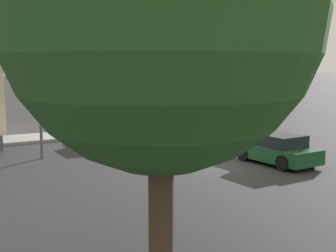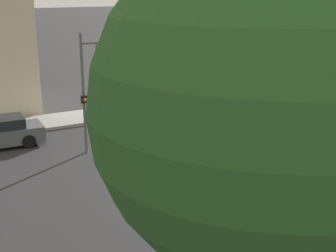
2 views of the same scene
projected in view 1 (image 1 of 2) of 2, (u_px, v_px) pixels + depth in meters
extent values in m
plane|color=#28282B|center=(227.00, 164.00, 21.79)|extent=(300.00, 300.00, 0.00)
cylinder|color=#423323|center=(161.00, 209.00, 9.93)|extent=(0.54, 0.54, 3.26)
sphere|color=#285623|center=(161.00, 11.00, 9.37)|extent=(6.58, 6.58, 6.58)
cylinder|color=#515456|center=(40.00, 100.00, 22.61)|extent=(0.14, 0.14, 5.77)
cylinder|color=#515456|center=(56.00, 50.00, 22.60)|extent=(0.32, 1.70, 0.10)
cube|color=black|center=(56.00, 62.00, 22.68)|extent=(0.34, 0.34, 0.90)
sphere|color=red|center=(57.00, 55.00, 22.46)|extent=(0.20, 0.20, 0.20)
sphere|color=#99660F|center=(57.00, 62.00, 22.50)|extent=(0.20, 0.20, 0.20)
sphere|color=#0F511E|center=(57.00, 68.00, 22.54)|extent=(0.20, 0.20, 0.20)
cube|color=black|center=(41.00, 104.00, 22.47)|extent=(0.26, 0.38, 0.35)
sphere|color=orange|center=(41.00, 104.00, 22.34)|extent=(0.18, 0.18, 0.18)
cube|color=#194728|center=(276.00, 152.00, 21.77)|extent=(4.17, 2.09, 0.67)
cube|color=black|center=(279.00, 140.00, 21.55)|extent=(2.21, 1.76, 0.55)
cylinder|color=black|center=(243.00, 154.00, 22.37)|extent=(0.73, 0.26, 0.72)
cylinder|color=black|center=(270.00, 150.00, 23.32)|extent=(0.73, 0.26, 0.72)
cylinder|color=black|center=(283.00, 163.00, 20.27)|extent=(0.73, 0.26, 0.72)
cylinder|color=black|center=(310.00, 159.00, 21.22)|extent=(0.73, 0.26, 0.72)
cube|color=#B7B7BC|center=(114.00, 135.00, 26.85)|extent=(4.74, 1.83, 0.71)
cube|color=black|center=(113.00, 125.00, 26.93)|extent=(2.48, 1.58, 0.45)
cylinder|color=black|center=(138.00, 141.00, 26.00)|extent=(0.67, 0.23, 0.67)
cylinder|color=black|center=(110.00, 144.00, 25.22)|extent=(0.67, 0.23, 0.67)
cylinder|color=black|center=(118.00, 134.00, 28.53)|extent=(0.67, 0.23, 0.67)
cylinder|color=black|center=(92.00, 136.00, 27.75)|extent=(0.67, 0.23, 0.67)
cube|color=maroon|center=(182.00, 129.00, 29.29)|extent=(4.72, 2.11, 0.72)
cube|color=black|center=(184.00, 118.00, 29.04)|extent=(2.49, 1.77, 0.65)
cylinder|color=black|center=(160.00, 130.00, 30.20)|extent=(0.68, 0.25, 0.67)
cylinder|color=black|center=(183.00, 128.00, 30.99)|extent=(0.68, 0.25, 0.67)
cylinder|color=black|center=(181.00, 136.00, 27.66)|extent=(0.68, 0.25, 0.67)
cylinder|color=black|center=(206.00, 134.00, 28.45)|extent=(0.68, 0.25, 0.67)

